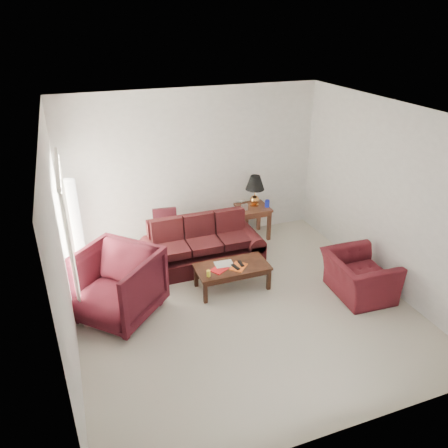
% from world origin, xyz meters
% --- Properties ---
extents(floor, '(5.00, 5.00, 0.00)m').
position_xyz_m(floor, '(0.00, 0.00, 0.00)').
color(floor, beige).
rests_on(floor, ground).
extents(blinds, '(0.10, 2.00, 2.16)m').
position_xyz_m(blinds, '(-2.42, 1.30, 1.08)').
color(blinds, silver).
rests_on(blinds, ground).
extents(sofa, '(2.21, 1.11, 0.87)m').
position_xyz_m(sofa, '(-0.21, 1.38, 0.44)').
color(sofa, black).
rests_on(sofa, ground).
extents(throw_pillow, '(0.46, 0.27, 0.45)m').
position_xyz_m(throw_pillow, '(-0.72, 2.07, 0.71)').
color(throw_pillow, black).
rests_on(throw_pillow, sofa).
extents(end_table, '(0.61, 0.61, 0.67)m').
position_xyz_m(end_table, '(1.10, 2.14, 0.33)').
color(end_table, '#451C17').
rests_on(end_table, ground).
extents(table_lamp, '(0.49, 0.49, 0.63)m').
position_xyz_m(table_lamp, '(1.15, 2.19, 0.98)').
color(table_lamp, '#D88B43').
rests_on(table_lamp, end_table).
extents(clock, '(0.13, 0.05, 0.13)m').
position_xyz_m(clock, '(0.87, 2.04, 0.73)').
color(clock, silver).
rests_on(clock, end_table).
extents(blue_canister, '(0.11, 0.11, 0.14)m').
position_xyz_m(blue_canister, '(1.36, 2.04, 0.74)').
color(blue_canister, '#1924A5').
rests_on(blue_canister, end_table).
extents(picture_frame, '(0.17, 0.18, 0.05)m').
position_xyz_m(picture_frame, '(0.90, 2.33, 0.74)').
color(picture_frame, silver).
rests_on(picture_frame, end_table).
extents(floor_lamp, '(0.35, 0.35, 1.70)m').
position_xyz_m(floor_lamp, '(-2.31, 2.11, 0.85)').
color(floor_lamp, white).
rests_on(floor_lamp, ground).
extents(armchair_left, '(1.63, 1.63, 1.07)m').
position_xyz_m(armchair_left, '(-1.86, 0.46, 0.53)').
color(armchair_left, '#3C0E16').
rests_on(armchair_left, ground).
extents(armchair_right, '(0.98, 1.11, 0.69)m').
position_xyz_m(armchair_right, '(1.88, -0.34, 0.34)').
color(armchair_right, '#450F16').
rests_on(armchair_right, ground).
extents(coffee_table, '(1.35, 1.04, 0.42)m').
position_xyz_m(coffee_table, '(0.03, 0.53, 0.21)').
color(coffee_table, black).
rests_on(coffee_table, ground).
extents(magazine_red, '(0.34, 0.32, 0.02)m').
position_xyz_m(magazine_red, '(-0.21, 0.50, 0.43)').
color(magazine_red, '#B71216').
rests_on(magazine_red, coffee_table).
extents(magazine_white, '(0.32, 0.25, 0.02)m').
position_xyz_m(magazine_white, '(-0.09, 0.62, 0.43)').
color(magazine_white, white).
rests_on(magazine_white, coffee_table).
extents(magazine_orange, '(0.36, 0.36, 0.02)m').
position_xyz_m(magazine_orange, '(0.11, 0.46, 0.43)').
color(magazine_orange, '#C85017').
rests_on(magazine_orange, coffee_table).
extents(remote_a, '(0.10, 0.19, 0.02)m').
position_xyz_m(remote_a, '(0.05, 0.45, 0.45)').
color(remote_a, black).
rests_on(remote_a, coffee_table).
extents(remote_b, '(0.05, 0.18, 0.02)m').
position_xyz_m(remote_b, '(0.17, 0.51, 0.45)').
color(remote_b, black).
rests_on(remote_b, coffee_table).
extents(yellow_glass, '(0.08, 0.08, 0.11)m').
position_xyz_m(yellow_glass, '(-0.44, 0.37, 0.48)').
color(yellow_glass, yellow).
rests_on(yellow_glass, coffee_table).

